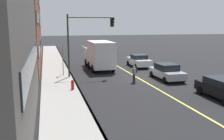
# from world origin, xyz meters

# --- Properties ---
(ground) EXTENTS (200.00, 200.00, 0.00)m
(ground) POSITION_xyz_m (0.00, 0.00, 0.00)
(ground) COLOR black
(sidewalk_slab) EXTENTS (80.00, 3.05, 0.15)m
(sidewalk_slab) POSITION_xyz_m (0.00, 7.80, 0.07)
(sidewalk_slab) COLOR gray
(sidewalk_slab) RESTS_ON ground
(curb_edge) EXTENTS (80.00, 0.16, 0.15)m
(curb_edge) POSITION_xyz_m (0.00, 6.35, 0.07)
(curb_edge) COLOR slate
(curb_edge) RESTS_ON ground
(lane_stripe_center) EXTENTS (80.00, 0.16, 0.01)m
(lane_stripe_center) POSITION_xyz_m (0.00, 0.00, 0.01)
(lane_stripe_center) COLOR #D8CC4C
(lane_stripe_center) RESTS_ON ground
(building_glass_right) EXTENTS (15.87, 8.34, 14.09)m
(building_glass_right) POSITION_xyz_m (21.31, 13.66, 7.04)
(building_glass_right) COLOR brown
(building_glass_right) RESTS_ON ground
(car_white) EXTENTS (4.39, 2.05, 1.55)m
(car_white) POSITION_xyz_m (6.82, -2.45, 0.78)
(car_white) COLOR silver
(car_white) RESTS_ON ground
(car_silver) EXTENTS (4.43, 2.07, 1.54)m
(car_silver) POSITION_xyz_m (-0.84, -2.43, 0.78)
(car_silver) COLOR #A8AAB2
(car_silver) RESTS_ON ground
(car_black) EXTENTS (4.50, 2.05, 1.49)m
(car_black) POSITION_xyz_m (-7.80, -3.36, 0.79)
(car_black) COLOR black
(car_black) RESTS_ON ground
(truck_white) EXTENTS (7.08, 2.57, 3.35)m
(truck_white) POSITION_xyz_m (6.36, 2.70, 1.75)
(truck_white) COLOR silver
(truck_white) RESTS_ON ground
(pedestrian_with_backpack) EXTENTS (0.41, 0.41, 1.56)m
(pedestrian_with_backpack) POSITION_xyz_m (-1.33, 1.07, 0.90)
(pedestrian_with_backpack) COLOR #383838
(pedestrian_with_backpack) RESTS_ON ground
(traffic_light_mast) EXTENTS (0.28, 4.74, 6.24)m
(traffic_light_mast) POSITION_xyz_m (2.13, 4.94, 4.30)
(traffic_light_mast) COLOR #1E3823
(traffic_light_mast) RESTS_ON ground
(street_sign_post) EXTENTS (0.60, 0.08, 3.12)m
(street_sign_post) POSITION_xyz_m (3.22, 7.18, 1.83)
(street_sign_post) COLOR slate
(street_sign_post) RESTS_ON ground
(fire_hydrant) EXTENTS (0.24, 0.24, 0.94)m
(fire_hydrant) POSITION_xyz_m (-2.97, 6.87, 0.47)
(fire_hydrant) COLOR red
(fire_hydrant) RESTS_ON ground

